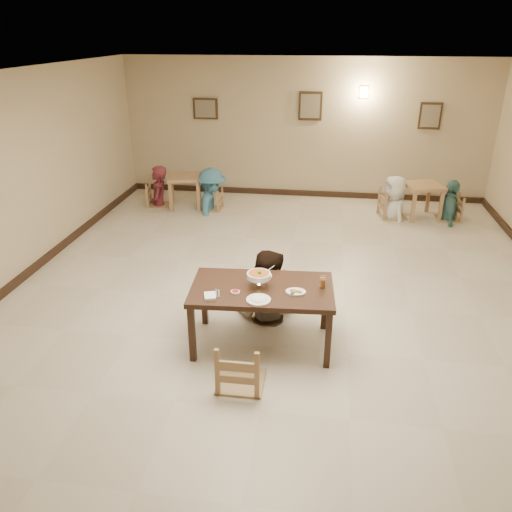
% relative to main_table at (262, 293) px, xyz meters
% --- Properties ---
extents(floor, '(10.00, 10.00, 0.00)m').
position_rel_main_table_xyz_m(floor, '(0.14, 1.04, -0.69)').
color(floor, beige).
rests_on(floor, ground).
extents(ceiling, '(10.00, 10.00, 0.00)m').
position_rel_main_table_xyz_m(ceiling, '(0.14, 1.04, 2.31)').
color(ceiling, silver).
rests_on(ceiling, wall_back).
extents(wall_back, '(10.00, 0.00, 10.00)m').
position_rel_main_table_xyz_m(wall_back, '(0.14, 6.04, 0.81)').
color(wall_back, tan).
rests_on(wall_back, floor).
extents(baseboard_back, '(8.00, 0.06, 0.12)m').
position_rel_main_table_xyz_m(baseboard_back, '(0.14, 6.01, -0.63)').
color(baseboard_back, black).
rests_on(baseboard_back, floor).
extents(baseboard_left, '(0.06, 10.00, 0.12)m').
position_rel_main_table_xyz_m(baseboard_left, '(-3.83, 1.04, -0.63)').
color(baseboard_left, black).
rests_on(baseboard_left, floor).
extents(picture_a, '(0.55, 0.04, 0.45)m').
position_rel_main_table_xyz_m(picture_a, '(-2.06, 6.00, 1.21)').
color(picture_a, '#322112').
rests_on(picture_a, wall_back).
extents(picture_b, '(0.50, 0.04, 0.60)m').
position_rel_main_table_xyz_m(picture_b, '(0.24, 6.00, 1.31)').
color(picture_b, '#322112').
rests_on(picture_b, wall_back).
extents(picture_c, '(0.45, 0.04, 0.55)m').
position_rel_main_table_xyz_m(picture_c, '(2.74, 6.00, 1.16)').
color(picture_c, '#322112').
rests_on(picture_c, wall_back).
extents(wall_sconce, '(0.16, 0.05, 0.22)m').
position_rel_main_table_xyz_m(wall_sconce, '(1.34, 6.00, 1.61)').
color(wall_sconce, '#FFD88C').
rests_on(wall_sconce, wall_back).
extents(main_table, '(1.71, 1.03, 0.77)m').
position_rel_main_table_xyz_m(main_table, '(0.00, 0.00, 0.00)').
color(main_table, '#321B10').
rests_on(main_table, floor).
extents(chair_far, '(0.48, 0.48, 1.02)m').
position_rel_main_table_xyz_m(chair_far, '(-0.04, 0.77, -0.19)').
color(chair_far, tan).
rests_on(chair_far, floor).
extents(chair_near, '(0.50, 0.50, 1.07)m').
position_rel_main_table_xyz_m(chair_near, '(-0.12, -0.77, -0.16)').
color(chair_near, tan).
rests_on(chair_near, floor).
extents(main_diner, '(0.99, 0.82, 1.86)m').
position_rel_main_table_xyz_m(main_diner, '(-0.04, 0.70, 0.23)').
color(main_diner, gray).
rests_on(main_diner, floor).
extents(curry_warmer, '(0.31, 0.28, 0.25)m').
position_rel_main_table_xyz_m(curry_warmer, '(-0.04, 0.01, 0.23)').
color(curry_warmer, silver).
rests_on(curry_warmer, main_table).
extents(rice_plate_far, '(0.30, 0.30, 0.07)m').
position_rel_main_table_xyz_m(rice_plate_far, '(-0.07, 0.27, 0.10)').
color(rice_plate_far, white).
rests_on(rice_plate_far, main_table).
extents(rice_plate_near, '(0.27, 0.27, 0.06)m').
position_rel_main_table_xyz_m(rice_plate_near, '(0.00, -0.32, 0.09)').
color(rice_plate_near, white).
rests_on(rice_plate_near, main_table).
extents(fried_plate, '(0.23, 0.23, 0.05)m').
position_rel_main_table_xyz_m(fried_plate, '(0.40, -0.08, 0.10)').
color(fried_plate, white).
rests_on(fried_plate, main_table).
extents(chili_dish, '(0.11, 0.11, 0.02)m').
position_rel_main_table_xyz_m(chili_dish, '(-0.28, -0.17, 0.09)').
color(chili_dish, white).
rests_on(chili_dish, main_table).
extents(napkin_cutlery, '(0.19, 0.27, 0.03)m').
position_rel_main_table_xyz_m(napkin_cutlery, '(-0.54, -0.31, 0.10)').
color(napkin_cutlery, white).
rests_on(napkin_cutlery, main_table).
extents(drink_glass, '(0.07, 0.07, 0.13)m').
position_rel_main_table_xyz_m(drink_glass, '(0.69, 0.10, 0.14)').
color(drink_glass, white).
rests_on(drink_glass, main_table).
extents(bg_table_left, '(0.85, 0.85, 0.69)m').
position_rel_main_table_xyz_m(bg_table_left, '(-2.30, 4.84, -0.14)').
color(bg_table_left, '#A1784D').
rests_on(bg_table_left, floor).
extents(bg_table_right, '(0.85, 0.85, 0.69)m').
position_rel_main_table_xyz_m(bg_table_right, '(2.60, 4.91, -0.14)').
color(bg_table_right, '#A1784D').
rests_on(bg_table_right, floor).
extents(bg_chair_ll, '(0.46, 0.46, 0.98)m').
position_rel_main_table_xyz_m(bg_chair_ll, '(-2.89, 4.86, -0.20)').
color(bg_chair_ll, tan).
rests_on(bg_chair_ll, floor).
extents(bg_chair_lr, '(0.41, 0.41, 0.87)m').
position_rel_main_table_xyz_m(bg_chair_lr, '(-1.70, 4.78, -0.26)').
color(bg_chair_lr, tan).
rests_on(bg_chair_lr, floor).
extents(bg_chair_rl, '(0.51, 0.51, 1.09)m').
position_rel_main_table_xyz_m(bg_chair_rl, '(2.05, 4.86, -0.15)').
color(bg_chair_rl, tan).
rests_on(bg_chair_rl, floor).
extents(bg_chair_rr, '(0.45, 0.45, 0.95)m').
position_rel_main_table_xyz_m(bg_chair_rr, '(3.14, 4.85, -0.22)').
color(bg_chair_rr, tan).
rests_on(bg_chair_rr, floor).
extents(bg_diner_a, '(0.54, 0.71, 1.74)m').
position_rel_main_table_xyz_m(bg_diner_a, '(-2.89, 4.86, 0.18)').
color(bg_diner_a, maroon).
rests_on(bg_diner_a, floor).
extents(bg_diner_b, '(0.76, 1.20, 1.77)m').
position_rel_main_table_xyz_m(bg_diner_b, '(-1.70, 4.78, 0.19)').
color(bg_diner_b, teal).
rests_on(bg_diner_b, floor).
extents(bg_diner_c, '(0.81, 0.97, 1.70)m').
position_rel_main_table_xyz_m(bg_diner_c, '(2.05, 4.86, 0.16)').
color(bg_diner_c, silver).
rests_on(bg_diner_c, floor).
extents(bg_diner_d, '(0.48, 0.99, 1.63)m').
position_rel_main_table_xyz_m(bg_diner_d, '(3.14, 4.85, 0.12)').
color(bg_diner_d, slate).
rests_on(bg_diner_d, floor).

